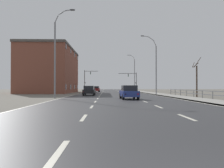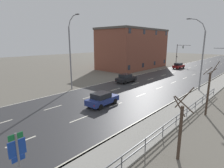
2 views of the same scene
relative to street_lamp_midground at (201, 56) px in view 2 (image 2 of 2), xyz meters
The scene contains 13 objects.
ground_plane 14.44m from the street_lamp_midground, 123.32° to the left, with size 160.00×160.00×0.12m.
road_asphalt_strip 24.94m from the street_lamp_midground, 107.65° to the left, with size 14.00×120.00×0.03m.
guardrail 17.15m from the street_lamp_midground, 81.49° to the right, with size 0.07×30.45×1.00m.
street_lamp_midground is the anchor object (origin of this frame).
street_lamp_left_bank 19.16m from the street_lamp_midground, 140.78° to the right, with size 2.51×0.24×10.96m.
highway_sign 26.43m from the street_lamp_midground, 87.84° to the right, with size 0.09×0.68×3.79m.
traffic_signal_left 31.90m from the street_lamp_midground, 117.33° to the left, with size 4.15×0.36×6.43m.
car_distant 12.61m from the street_lamp_midground, 166.53° to the right, with size 1.93×4.15×1.57m.
car_mid_centre 24.17m from the street_lamp_midground, 118.76° to the left, with size 2.01×4.19×1.57m.
car_near_right 16.17m from the street_lamp_midground, 113.24° to the right, with size 1.98×4.18×1.57m.
brick_building 26.18m from the street_lamp_midground, 147.16° to the left, with size 10.62×20.71×10.66m.
bare_tree_near 19.01m from the street_lamp_midground, 76.37° to the right, with size 1.37×1.43×4.65m.
bare_tree_mid 10.41m from the street_lamp_midground, 68.67° to the right, with size 1.30×0.81×5.49m.
Camera 2 is at (15.47, 8.15, 7.24)m, focal length 29.29 mm.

